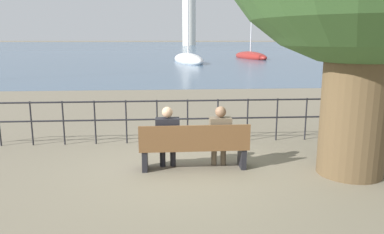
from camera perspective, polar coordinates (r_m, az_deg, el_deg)
The scene contains 9 objects.
ground_plane at distance 7.35m, azimuth 0.30°, elevation -7.78°, with size 1000.00×1000.00×0.00m, color #7A705B.
harbor_water at distance 168.46m, azimuth -4.28°, elevation 10.95°, with size 600.00×300.00×0.01m.
park_bench at distance 7.15m, azimuth 0.35°, elevation -4.61°, with size 2.09×0.45×0.90m.
seated_person_left at distance 7.14m, azimuth -3.74°, elevation -2.74°, with size 0.45×0.35×1.22m.
seated_person_right at distance 7.23m, azimuth 4.29°, elevation -2.60°, with size 0.41×0.35×1.22m.
promenade_railing at distance 8.99m, azimuth -0.68°, elevation 0.45°, with size 10.30×0.04×1.05m.
sailboat_0 at distance 48.92m, azimuth 8.88°, elevation 9.13°, with size 3.58×8.85×9.64m.
sailboat_2 at distance 39.84m, azimuth -0.60°, elevation 8.72°, with size 3.76×8.85×8.06m.
harbor_lighthouse at distance 147.07m, azimuth -0.45°, elevation 14.71°, with size 5.05×5.05×21.25m.
Camera 1 is at (-0.57, -6.90, 2.47)m, focal length 35.00 mm.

